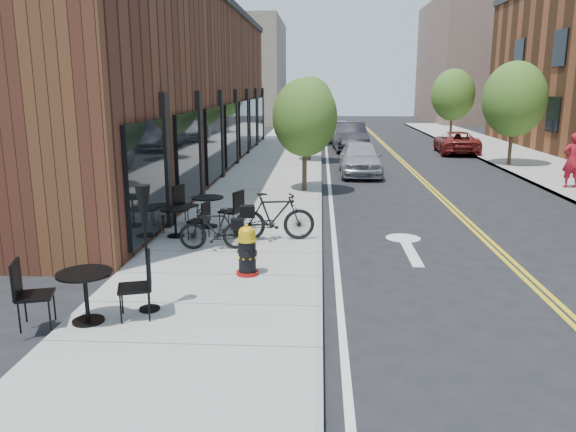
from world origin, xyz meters
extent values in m
plane|color=black|center=(0.00, 0.00, 0.00)|extent=(120.00, 120.00, 0.00)
cube|color=#9E9B93|center=(-2.00, 10.00, 0.06)|extent=(4.00, 70.00, 0.12)
cube|color=#401D14|center=(-6.50, 14.00, 3.50)|extent=(5.00, 28.00, 7.00)
cube|color=#726656|center=(-8.00, 48.00, 5.00)|extent=(8.00, 14.00, 10.00)
cube|color=brown|center=(16.00, 50.00, 6.00)|extent=(10.00, 16.00, 12.00)
cylinder|color=#382B1E|center=(-0.60, 9.00, 0.93)|extent=(0.16, 0.16, 1.61)
ellipsoid|color=#33611E|center=(-0.60, 9.00, 2.61)|extent=(2.20, 2.20, 2.64)
cylinder|color=#382B1E|center=(-0.60, 17.00, 0.96)|extent=(0.16, 0.16, 1.68)
ellipsoid|color=#33611E|center=(-0.60, 17.00, 2.72)|extent=(2.30, 2.30, 2.76)
cylinder|color=#382B1E|center=(-0.60, 25.00, 0.91)|extent=(0.16, 0.16, 1.57)
ellipsoid|color=#33611E|center=(-0.60, 25.00, 2.54)|extent=(2.10, 2.10, 2.52)
cylinder|color=#382B1E|center=(-0.60, 33.00, 0.98)|extent=(0.16, 0.16, 1.71)
ellipsoid|color=#33611E|center=(-0.60, 33.00, 2.79)|extent=(2.40, 2.40, 2.88)
cylinder|color=#382B1E|center=(8.60, 16.00, 1.03)|extent=(0.16, 0.16, 1.82)
ellipsoid|color=#33611E|center=(8.60, 16.00, 3.06)|extent=(2.80, 2.80, 3.36)
cylinder|color=#382B1E|center=(8.60, 28.00, 1.03)|extent=(0.16, 0.16, 1.82)
ellipsoid|color=#33611E|center=(8.60, 28.00, 3.06)|extent=(2.80, 2.80, 3.36)
cylinder|color=maroon|center=(-1.44, 0.02, 0.15)|extent=(0.54, 0.54, 0.06)
cylinder|color=black|center=(-1.44, 0.02, 0.47)|extent=(0.42, 0.42, 0.64)
cylinder|color=gold|center=(-1.44, 0.02, 0.81)|extent=(0.47, 0.47, 0.04)
cylinder|color=gold|center=(-1.44, 0.02, 0.89)|extent=(0.41, 0.41, 0.15)
ellipsoid|color=gold|center=(-1.44, 0.02, 0.98)|extent=(0.39, 0.39, 0.19)
cylinder|color=gold|center=(-1.44, 0.02, 1.08)|extent=(0.07, 0.07, 0.06)
imported|color=black|center=(-2.38, 1.68, 0.59)|extent=(1.58, 0.57, 0.93)
imported|color=black|center=(-1.12, 2.49, 0.69)|extent=(1.95, 0.84, 1.14)
cylinder|color=black|center=(-3.60, -2.33, 0.14)|extent=(0.60, 0.60, 0.03)
cylinder|color=black|center=(-3.60, -2.33, 0.51)|extent=(0.08, 0.08, 0.77)
cylinder|color=black|center=(-3.60, -2.33, 0.90)|extent=(1.04, 1.04, 0.03)
cylinder|color=black|center=(-3.51, 2.69, 0.13)|extent=(0.51, 0.51, 0.03)
cylinder|color=black|center=(-3.51, 2.69, 0.46)|extent=(0.07, 0.07, 0.66)
cylinder|color=black|center=(-3.51, 2.69, 0.79)|extent=(0.88, 0.88, 0.03)
cylinder|color=black|center=(-2.91, 3.66, 0.14)|extent=(0.62, 0.62, 0.03)
cylinder|color=black|center=(-2.91, 3.66, 0.50)|extent=(0.08, 0.08, 0.75)
cylinder|color=black|center=(-2.91, 3.66, 0.88)|extent=(1.07, 1.07, 0.03)
cylinder|color=black|center=(-2.80, -1.81, 0.14)|extent=(0.33, 0.33, 0.04)
cylinder|color=black|center=(-2.80, -1.81, 1.13)|extent=(0.04, 0.04, 1.98)
cone|color=black|center=(-2.80, -1.81, 1.73)|extent=(0.24, 0.24, 0.88)
imported|color=#989AA0|center=(1.60, 13.26, 0.71)|extent=(1.70, 4.19, 1.42)
imported|color=black|center=(1.60, 22.20, 0.81)|extent=(1.99, 5.01, 1.62)
imported|color=silver|center=(0.80, 28.25, 0.63)|extent=(2.20, 4.53, 1.27)
imported|color=maroon|center=(7.40, 21.19, 0.61)|extent=(2.32, 4.53, 1.22)
imported|color=maroon|center=(8.82, 10.04, 1.09)|extent=(0.72, 0.49, 1.94)
camera|label=1|loc=(-0.08, -10.17, 3.66)|focal=35.00mm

